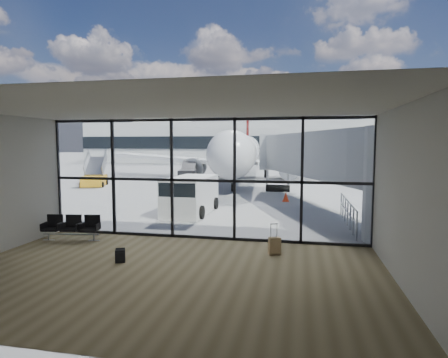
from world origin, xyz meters
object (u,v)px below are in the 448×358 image
(airliner, at_px, (242,152))
(mobile_stairs, at_px, (95,179))
(seating_row, at_px, (72,226))
(suitcase, at_px, (275,246))
(belt_loader, at_px, (188,175))
(backpack, at_px, (120,256))
(service_van, at_px, (190,195))

(airliner, bearing_deg, mobile_stairs, -138.02)
(seating_row, relative_size, suitcase, 2.07)
(seating_row, height_order, airliner, airliner)
(seating_row, relative_size, belt_loader, 0.45)
(mobile_stairs, bearing_deg, seating_row, -81.16)
(backpack, relative_size, mobile_stairs, 0.11)
(belt_loader, bearing_deg, airliner, 45.62)
(service_van, height_order, belt_loader, belt_loader)
(seating_row, xyz_separation_m, belt_loader, (-2.35, 22.19, 0.16))
(seating_row, height_order, service_van, service_van)
(suitcase, bearing_deg, backpack, -179.74)
(seating_row, bearing_deg, suitcase, -12.84)
(backpack, relative_size, airliner, 0.01)
(service_van, bearing_deg, backpack, -87.11)
(suitcase, xyz_separation_m, airliner, (-5.58, 29.37, 2.46))
(airliner, xyz_separation_m, service_van, (0.83, -22.88, -1.80))
(suitcase, bearing_deg, service_van, 105.55)
(seating_row, xyz_separation_m, suitcase, (7.50, -0.46, -0.21))
(suitcase, xyz_separation_m, mobile_stairs, (-16.54, 17.28, 0.29))
(belt_loader, bearing_deg, service_van, -84.41)
(belt_loader, height_order, mobile_stairs, mobile_stairs)
(airliner, distance_m, mobile_stairs, 16.46)
(suitcase, height_order, mobile_stairs, mobile_stairs)
(airliner, relative_size, service_van, 8.11)
(suitcase, bearing_deg, belt_loader, 92.85)
(backpack, bearing_deg, belt_loader, 79.52)
(airliner, xyz_separation_m, belt_loader, (-4.27, -6.72, -2.09))
(seating_row, height_order, suitcase, suitcase)
(airliner, bearing_deg, suitcase, -85.03)
(seating_row, height_order, belt_loader, belt_loader)
(belt_loader, xyz_separation_m, mobile_stairs, (-6.69, -5.36, -0.08))
(seating_row, height_order, backpack, seating_row)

